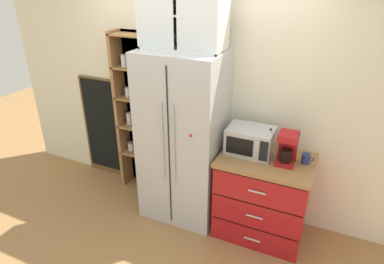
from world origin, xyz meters
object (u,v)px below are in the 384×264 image
(bottle_amber, at_px, (268,148))
(coffee_maker, at_px, (287,147))
(microwave, at_px, (250,141))
(refrigerator, at_px, (183,138))
(chalkboard_menu, at_px, (104,128))
(mug_cream, at_px, (269,152))
(mug_navy, at_px, (306,159))
(bottle_clear, at_px, (269,145))

(bottle_amber, bearing_deg, coffee_maker, 1.08)
(microwave, bearing_deg, refrigerator, -175.35)
(chalkboard_menu, bearing_deg, mug_cream, -6.31)
(microwave, xyz_separation_m, coffee_maker, (0.36, -0.04, 0.03))
(coffee_maker, xyz_separation_m, mug_navy, (0.17, 0.06, -0.11))
(bottle_amber, relative_size, chalkboard_menu, 0.19)
(microwave, distance_m, coffee_maker, 0.36)
(microwave, bearing_deg, mug_cream, -1.49)
(coffee_maker, distance_m, bottle_clear, 0.18)
(coffee_maker, bearing_deg, bottle_clear, 171.28)
(chalkboard_menu, bearing_deg, coffee_maker, -6.75)
(microwave, bearing_deg, coffee_maker, -6.66)
(mug_cream, bearing_deg, mug_navy, 3.51)
(bottle_amber, xyz_separation_m, chalkboard_menu, (-2.18, 0.28, -0.32))
(mug_navy, bearing_deg, microwave, -178.27)
(bottle_clear, bearing_deg, coffee_maker, -8.72)
(microwave, bearing_deg, bottle_clear, -4.75)
(refrigerator, height_order, mug_cream, refrigerator)
(microwave, height_order, bottle_clear, bottle_clear)
(chalkboard_menu, bearing_deg, microwave, -6.76)
(coffee_maker, distance_m, chalkboard_menu, 2.39)
(mug_cream, distance_m, bottle_amber, 0.07)
(mug_navy, height_order, mug_cream, mug_navy)
(refrigerator, bearing_deg, mug_navy, 3.39)
(coffee_maker, xyz_separation_m, bottle_clear, (-0.17, 0.03, -0.02))
(microwave, xyz_separation_m, mug_navy, (0.53, 0.02, -0.08))
(coffee_maker, relative_size, mug_navy, 2.70)
(coffee_maker, bearing_deg, microwave, 173.34)
(mug_cream, height_order, bottle_clear, bottle_clear)
(coffee_maker, xyz_separation_m, chalkboard_menu, (-2.35, 0.28, -0.37))
(mug_navy, bearing_deg, chalkboard_menu, 175.02)
(microwave, xyz_separation_m, bottle_clear, (0.19, -0.02, 0.00))
(chalkboard_menu, bearing_deg, bottle_clear, -6.59)
(microwave, height_order, mug_navy, microwave)
(mug_cream, height_order, bottle_amber, bottle_amber)
(mug_cream, distance_m, bottle_clear, 0.09)
(microwave, height_order, bottle_amber, microwave)
(mug_navy, distance_m, mug_cream, 0.34)
(mug_cream, relative_size, chalkboard_menu, 0.09)
(mug_navy, height_order, bottle_amber, bottle_amber)
(bottle_clear, distance_m, chalkboard_menu, 2.22)
(coffee_maker, height_order, mug_cream, coffee_maker)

